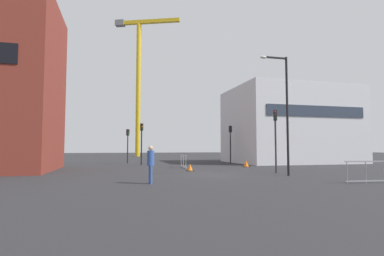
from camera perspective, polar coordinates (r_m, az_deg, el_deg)
ground at (r=20.04m, az=4.84°, el=-8.65°), size 160.00×160.00×0.00m
office_block at (r=36.60m, az=17.97°, el=0.40°), size 13.29×10.01×8.46m
construction_crane at (r=60.75m, az=-10.02°, el=10.77°), size 12.40×5.75×27.03m
streetlamp_tall at (r=19.45m, az=17.06°, el=4.19°), size 1.85×0.24×7.39m
traffic_light_verge at (r=33.90m, az=-12.10°, el=-2.28°), size 0.36×0.38×3.73m
traffic_light_far at (r=32.69m, az=7.30°, el=-1.93°), size 0.37×0.25×4.06m
traffic_light_near at (r=21.22m, az=15.56°, el=-0.55°), size 0.35×0.39×4.27m
traffic_light_corner at (r=30.15m, az=-9.55°, el=-1.71°), size 0.30×0.39×4.11m
pedestrian_walking at (r=14.62m, az=-7.86°, el=-6.31°), size 0.34×0.34×1.81m
safety_barrier_rear at (r=25.70m, az=-1.65°, el=-6.31°), size 0.14×2.41×1.08m
safety_barrier_mid_span at (r=17.05m, az=30.12°, el=-7.15°), size 2.28×0.21×1.08m
traffic_cone_orange at (r=27.32m, az=10.25°, el=-6.68°), size 0.61×0.61×0.61m
traffic_cone_on_verge at (r=22.37m, az=-0.38°, el=-7.52°), size 0.52×0.52×0.53m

